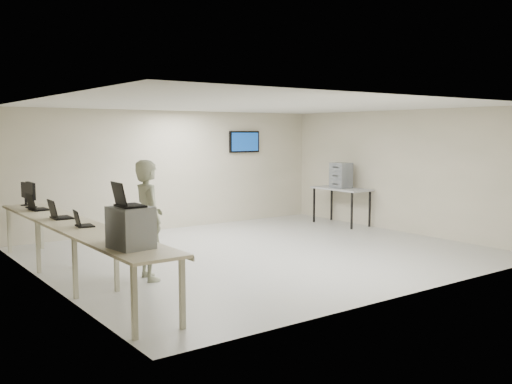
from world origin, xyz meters
TOP-DOWN VIEW (x-y plane):
  - room at (0.03, 0.06)m, footprint 8.01×7.01m
  - workbench at (-3.59, 0.00)m, footprint 0.76×6.00m
  - equipment_box at (-3.65, -2.23)m, footprint 0.48×0.53m
  - laptop_on_box at (-3.71, -2.23)m, footprint 0.33×0.40m
  - laptop_0 at (-3.65, -1.78)m, footprint 0.33×0.37m
  - laptop_1 at (-3.59, -0.33)m, footprint 0.30×0.34m
  - laptop_2 at (-3.63, 0.66)m, footprint 0.34×0.41m
  - laptop_3 at (-3.64, 1.92)m, footprint 0.34×0.41m
  - monitor_near at (-3.60, 2.37)m, footprint 0.21×0.48m
  - monitor_far at (-3.60, 2.75)m, footprint 0.20×0.44m
  - soldier at (-2.62, -0.55)m, footprint 0.53×0.73m
  - side_table at (3.60, 1.52)m, footprint 0.71×1.53m
  - storage_bins at (3.58, 1.52)m, footprint 0.40×0.44m

SIDE VIEW (x-z plane):
  - workbench at x=-3.59m, z-range 0.38..1.28m
  - side_table at x=3.60m, z-range 0.39..1.30m
  - soldier at x=-2.62m, z-range 0.00..1.87m
  - laptop_1 at x=-3.59m, z-range 0.84..1.09m
  - laptop_0 at x=-3.65m, z-range 0.84..1.09m
  - laptop_3 at x=-3.64m, z-range 0.82..1.13m
  - laptop_2 at x=-3.63m, z-range 0.82..1.14m
  - equipment_box at x=-3.65m, z-range 0.90..1.41m
  - monitor_far at x=-3.60m, z-range 0.95..1.38m
  - monitor_near at x=-3.60m, z-range 0.95..1.42m
  - storage_bins at x=3.58m, z-range 0.92..1.54m
  - room at x=0.03m, z-range 0.01..2.82m
  - laptop_on_box at x=-3.71m, z-range 1.33..1.64m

